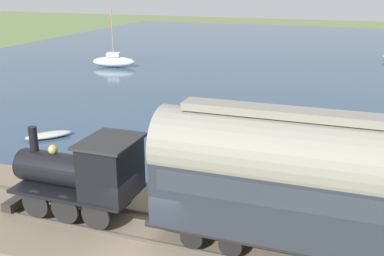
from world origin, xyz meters
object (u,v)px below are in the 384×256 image
at_px(steam_locomotive, 85,172).
at_px(rowboat_off_pier, 49,135).
at_px(passenger_coach, 315,181).
at_px(rowboat_near_shore, 263,189).
at_px(sailboat_white, 114,61).
at_px(rowboat_far_out, 181,130).
at_px(rowboat_mid_harbor, 242,151).

distance_m(steam_locomotive, rowboat_off_pier, 11.61).
distance_m(passenger_coach, rowboat_near_shore, 6.55).
bearing_deg(sailboat_white, rowboat_far_out, -154.95).
bearing_deg(rowboat_off_pier, rowboat_mid_harbor, -131.05).
bearing_deg(rowboat_off_pier, passenger_coach, -164.91).
distance_m(passenger_coach, sailboat_white, 38.14).
bearing_deg(passenger_coach, rowboat_near_shore, 24.69).
distance_m(rowboat_near_shore, rowboat_far_out, 9.03).
distance_m(sailboat_white, rowboat_mid_harbor, 27.95).
bearing_deg(passenger_coach, rowboat_mid_harbor, 24.70).
relative_size(rowboat_off_pier, rowboat_far_out, 1.26).
height_order(rowboat_off_pier, rowboat_near_shore, rowboat_near_shore).
distance_m(rowboat_mid_harbor, rowboat_far_out, 4.88).
bearing_deg(rowboat_off_pier, steam_locomotive, 176.29).
distance_m(passenger_coach, rowboat_far_out, 14.92).
distance_m(rowboat_off_pier, rowboat_mid_harbor, 11.55).
bearing_deg(passenger_coach, rowboat_off_pier, 62.57).
bearing_deg(steam_locomotive, rowboat_off_pier, 43.77).
bearing_deg(rowboat_off_pier, sailboat_white, -28.26).
xyz_separation_m(steam_locomotive, rowboat_off_pier, (8.23, 7.89, -2.23)).
distance_m(steam_locomotive, rowboat_mid_harbor, 10.43).
height_order(sailboat_white, rowboat_near_shore, sailboat_white).
bearing_deg(rowboat_near_shore, steam_locomotive, 143.52).
bearing_deg(rowboat_far_out, rowboat_near_shore, -134.28).
bearing_deg(rowboat_mid_harbor, steam_locomotive, 106.27).
distance_m(steam_locomotive, passenger_coach, 8.02).
height_order(passenger_coach, rowboat_off_pier, passenger_coach).
relative_size(steam_locomotive, sailboat_white, 0.81).
xyz_separation_m(passenger_coach, rowboat_far_out, (11.68, 8.75, -3.10)).
xyz_separation_m(passenger_coach, rowboat_mid_harbor, (9.52, 4.38, -3.13)).
xyz_separation_m(steam_locomotive, passenger_coach, (0.00, -7.98, 0.88)).
xyz_separation_m(rowboat_near_shore, rowboat_far_out, (6.43, 6.34, -0.02)).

